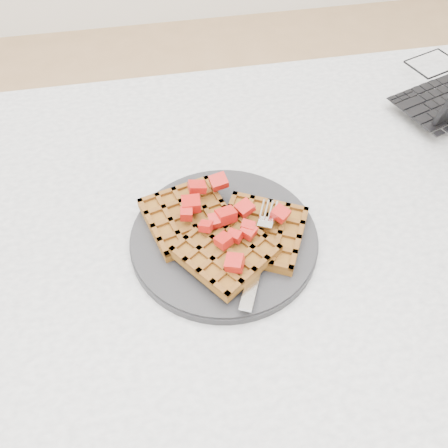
% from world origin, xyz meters
% --- Properties ---
extents(ground, '(4.00, 4.00, 0.00)m').
position_xyz_m(ground, '(0.00, 0.00, 0.00)').
color(ground, tan).
rests_on(ground, ground).
extents(table, '(1.20, 0.80, 0.75)m').
position_xyz_m(table, '(0.00, 0.00, 0.64)').
color(table, silver).
rests_on(table, ground).
extents(plate, '(0.26, 0.26, 0.02)m').
position_xyz_m(plate, '(-0.09, -0.02, 0.76)').
color(plate, black).
rests_on(plate, table).
extents(waffles, '(0.24, 0.22, 0.03)m').
position_xyz_m(waffles, '(-0.09, -0.03, 0.78)').
color(waffles, brown).
rests_on(waffles, plate).
extents(strawberry_pile, '(0.15, 0.15, 0.02)m').
position_xyz_m(strawberry_pile, '(-0.09, -0.02, 0.80)').
color(strawberry_pile, '#8B0000').
rests_on(strawberry_pile, waffles).
extents(fork, '(0.10, 0.17, 0.02)m').
position_xyz_m(fork, '(-0.04, -0.06, 0.77)').
color(fork, silver).
rests_on(fork, plate).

